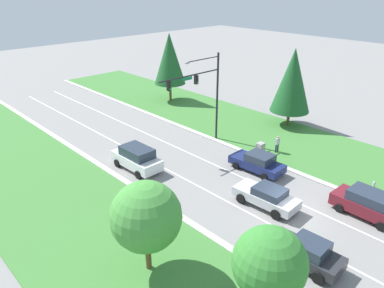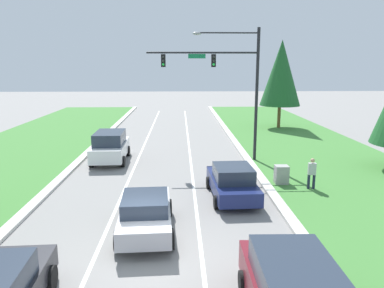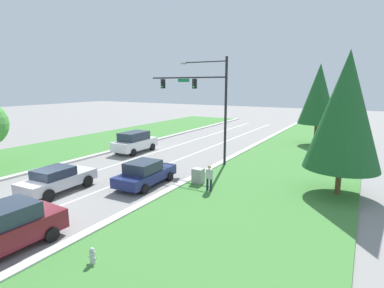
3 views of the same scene
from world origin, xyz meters
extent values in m
plane|color=gray|center=(0.00, 0.00, 0.00)|extent=(160.00, 160.00, 0.00)
cube|color=beige|center=(5.65, 0.00, 0.07)|extent=(0.50, 90.00, 0.15)
cube|color=#427F38|center=(10.90, 0.00, 0.04)|extent=(10.00, 90.00, 0.08)
cube|color=white|center=(-1.80, 0.00, 0.00)|extent=(0.14, 81.00, 0.01)
cube|color=white|center=(1.80, 0.00, 0.00)|extent=(0.14, 81.00, 0.01)
cylinder|color=black|center=(6.10, 12.57, 4.33)|extent=(0.20, 0.20, 8.65)
cylinder|color=black|center=(2.55, 12.57, 7.09)|extent=(7.10, 0.12, 0.12)
cube|color=#147042|center=(2.20, 12.57, 6.87)|extent=(1.10, 0.04, 0.28)
cylinder|color=black|center=(4.15, 12.57, 8.31)|extent=(3.91, 0.09, 0.09)
ellipsoid|color=gray|center=(2.20, 12.57, 8.26)|extent=(0.56, 0.28, 0.20)
cube|color=black|center=(3.26, 12.57, 6.59)|extent=(0.28, 0.32, 0.80)
sphere|color=#2D2D2D|center=(3.26, 12.40, 6.83)|extent=(0.16, 0.16, 0.16)
sphere|color=#2D2D2D|center=(3.26, 12.40, 6.59)|extent=(0.16, 0.16, 0.16)
sphere|color=#23D647|center=(3.26, 12.40, 6.36)|extent=(0.16, 0.16, 0.16)
cube|color=black|center=(0.07, 12.57, 6.59)|extent=(0.28, 0.32, 0.80)
sphere|color=#2D2D2D|center=(0.07, 12.40, 6.83)|extent=(0.16, 0.16, 0.16)
sphere|color=#2D2D2D|center=(0.07, 12.40, 6.59)|extent=(0.16, 0.16, 0.16)
sphere|color=#23D647|center=(0.07, 12.40, 6.36)|extent=(0.16, 0.16, 0.16)
cube|color=navy|center=(3.59, 5.52, 0.63)|extent=(2.13, 4.73, 0.65)
cube|color=#283342|center=(3.61, 5.25, 1.29)|extent=(1.83, 2.17, 0.68)
cylinder|color=black|center=(4.48, 7.01, 0.31)|extent=(0.27, 0.63, 0.62)
cylinder|color=black|center=(2.59, 6.92, 0.31)|extent=(0.27, 0.63, 0.62)
cylinder|color=black|center=(4.60, 4.12, 0.31)|extent=(0.27, 0.63, 0.62)
cylinder|color=black|center=(2.71, 4.04, 0.31)|extent=(0.27, 0.63, 0.62)
cube|color=silver|center=(-0.24, 1.78, 0.70)|extent=(2.11, 4.77, 0.65)
cube|color=#283342|center=(-0.23, 1.50, 1.29)|extent=(1.79, 2.19, 0.54)
cylinder|color=black|center=(0.60, 3.28, 0.37)|extent=(0.28, 0.76, 0.75)
cylinder|color=black|center=(-1.23, 3.18, 0.37)|extent=(0.28, 0.76, 0.75)
cylinder|color=black|center=(0.75, 0.38, 0.37)|extent=(0.28, 0.76, 0.75)
cylinder|color=black|center=(-1.08, 0.29, 0.37)|extent=(0.28, 0.76, 0.75)
cube|color=white|center=(-3.55, 12.73, 0.79)|extent=(2.12, 4.81, 0.88)
cube|color=#283342|center=(-3.55, 12.61, 1.63)|extent=(1.88, 2.90, 0.79)
cylinder|color=black|center=(-2.60, 14.23, 0.35)|extent=(0.26, 0.71, 0.71)
cylinder|color=black|center=(-4.57, 14.18, 0.35)|extent=(0.26, 0.71, 0.71)
cylinder|color=black|center=(-2.53, 11.28, 0.35)|extent=(0.26, 0.71, 0.71)
cylinder|color=black|center=(-4.50, 11.23, 0.35)|extent=(0.26, 0.71, 0.71)
cube|color=maroon|center=(3.82, -3.68, 0.73)|extent=(2.07, 4.63, 0.84)
cylinder|color=black|center=(4.82, -2.27, 0.31)|extent=(0.25, 0.63, 0.62)
cylinder|color=black|center=(2.87, -2.23, 0.31)|extent=(0.25, 0.63, 0.62)
cube|color=#9E9E99|center=(6.52, 7.36, 0.53)|extent=(0.70, 0.60, 1.06)
cylinder|color=#232842|center=(7.69, 6.45, 0.42)|extent=(0.14, 0.14, 0.84)
cylinder|color=#232842|center=(7.95, 6.41, 0.42)|extent=(0.14, 0.14, 0.84)
cube|color=#B7B7BC|center=(7.82, 6.43, 1.14)|extent=(0.41, 0.27, 0.60)
sphere|color=tan|center=(7.82, 6.43, 1.58)|extent=(0.22, 0.22, 0.22)
cylinder|color=#B7B7BC|center=(7.65, -2.59, 0.28)|extent=(0.20, 0.20, 0.55)
sphere|color=#B7B7BC|center=(7.65, -2.59, 0.61)|extent=(0.18, 0.18, 0.18)
cylinder|color=#B7B7BC|center=(7.53, -2.59, 0.30)|extent=(0.10, 0.09, 0.09)
cylinder|color=#B7B7BC|center=(7.77, -2.59, 0.30)|extent=(0.10, 0.09, 0.09)
cylinder|color=brown|center=(14.72, 9.80, 0.84)|extent=(0.32, 0.32, 1.68)
cone|color=#1E5628|center=(14.72, 9.80, 5.06)|extent=(4.23, 4.23, 6.76)
cylinder|color=brown|center=(11.15, 25.63, 1.17)|extent=(0.32, 0.32, 2.34)
cone|color=#1E5628|center=(11.15, 25.63, 5.55)|extent=(4.01, 4.01, 6.42)
camera|label=1|loc=(-19.64, -11.13, 14.94)|focal=35.00mm
camera|label=2|loc=(1.09, -11.74, 6.33)|focal=35.00mm
camera|label=3|loc=(15.76, -9.30, 6.47)|focal=28.00mm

